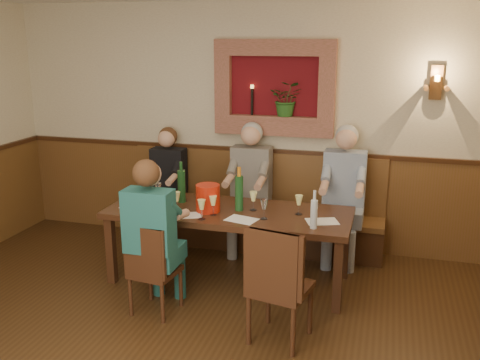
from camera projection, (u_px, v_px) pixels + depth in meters
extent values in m
cube|color=#C2B292|center=(257.00, 126.00, 6.17)|extent=(6.00, 0.04, 2.80)
cube|color=brown|center=(256.00, 197.00, 6.38)|extent=(6.00, 0.04, 1.10)
cube|color=#381E0F|center=(257.00, 150.00, 6.23)|extent=(6.02, 0.06, 0.05)
cube|color=#5D0D13|center=(275.00, 88.00, 5.99)|extent=(1.00, 0.02, 0.70)
cube|color=#A35E53|center=(274.00, 47.00, 5.84)|extent=(1.36, 0.12, 0.18)
cube|color=#A35E53|center=(273.00, 127.00, 6.06)|extent=(1.36, 0.12, 0.18)
cube|color=#A35E53|center=(223.00, 87.00, 6.10)|extent=(0.18, 0.12, 0.70)
cube|color=#A35E53|center=(327.00, 89.00, 5.80)|extent=(0.18, 0.12, 0.70)
cube|color=#A35E53|center=(273.00, 118.00, 6.03)|extent=(1.00, 0.14, 0.04)
imported|color=#25571D|center=(287.00, 99.00, 5.94)|extent=(0.35, 0.30, 0.39)
cylinder|color=black|center=(252.00, 102.00, 6.06)|extent=(0.03, 0.03, 0.30)
cylinder|color=#FFBF59|center=(252.00, 87.00, 6.01)|extent=(0.04, 0.04, 0.04)
cube|color=brown|center=(436.00, 82.00, 5.49)|extent=(0.12, 0.08, 0.35)
cylinder|color=brown|center=(426.00, 88.00, 5.46)|extent=(0.05, 0.18, 0.05)
cylinder|color=brown|center=(446.00, 88.00, 5.41)|extent=(0.05, 0.18, 0.05)
cylinder|color=#FFBF59|center=(437.00, 78.00, 5.35)|extent=(0.06, 0.06, 0.06)
cube|color=#391E11|center=(229.00, 213.00, 5.28)|extent=(2.40, 0.90, 0.06)
cube|color=#391E11|center=(111.00, 250.00, 5.33)|extent=(0.08, 0.08, 0.69)
cube|color=#391E11|center=(338.00, 276.00, 4.74)|extent=(0.08, 0.08, 0.69)
cube|color=#391E11|center=(144.00, 226.00, 6.01)|extent=(0.08, 0.08, 0.69)
cube|color=#391E11|center=(345.00, 246.00, 5.43)|extent=(0.08, 0.08, 0.69)
cube|color=#381E0F|center=(252.00, 231.00, 6.26)|extent=(3.00, 0.40, 0.40)
cube|color=brown|center=(252.00, 213.00, 6.20)|extent=(3.00, 0.45, 0.06)
cube|color=brown|center=(256.00, 179.00, 6.29)|extent=(3.00, 0.06, 0.66)
cube|color=#391E11|center=(156.00, 292.00, 4.80)|extent=(0.40, 0.40, 0.36)
cube|color=#391E11|center=(155.00, 272.00, 4.75)|extent=(0.42, 0.42, 0.05)
cube|color=#391E11|center=(143.00, 252.00, 4.53)|extent=(0.38, 0.08, 0.45)
cube|color=#391E11|center=(280.00, 315.00, 4.35)|extent=(0.50, 0.50, 0.42)
cube|color=#391E11|center=(280.00, 288.00, 4.29)|extent=(0.52, 0.52, 0.05)
cube|color=#391E11|center=(271.00, 264.00, 4.04)|extent=(0.44, 0.13, 0.53)
cube|color=black|center=(165.00, 225.00, 6.39)|extent=(0.40, 0.42, 0.45)
cube|color=black|center=(169.00, 170.00, 6.38)|extent=(0.40, 0.21, 0.52)
sphere|color=#D8A384|center=(166.00, 139.00, 6.24)|extent=(0.20, 0.20, 0.20)
sphere|color=#4C2D19|center=(168.00, 136.00, 6.28)|extent=(0.22, 0.22, 0.22)
cube|color=#4F4B48|center=(247.00, 234.00, 6.11)|extent=(0.45, 0.47, 0.45)
cube|color=#4F4B48|center=(252.00, 172.00, 6.10)|extent=(0.45, 0.23, 0.58)
sphere|color=#D8A384|center=(251.00, 135.00, 5.95)|extent=(0.22, 0.22, 0.22)
sphere|color=#B2B2B2|center=(252.00, 133.00, 5.99)|extent=(0.24, 0.24, 0.24)
cube|color=navy|center=(340.00, 243.00, 5.83)|extent=(0.45, 0.47, 0.45)
cube|color=navy|center=(345.00, 178.00, 5.82)|extent=(0.45, 0.24, 0.59)
sphere|color=#D8A384|center=(346.00, 139.00, 5.67)|extent=(0.23, 0.23, 0.23)
sphere|color=#B2B2B2|center=(347.00, 136.00, 5.72)|extent=(0.25, 0.25, 0.25)
cube|color=navy|center=(160.00, 283.00, 4.88)|extent=(0.42, 0.44, 0.45)
cube|color=navy|center=(149.00, 221.00, 4.55)|extent=(0.42, 0.22, 0.55)
sphere|color=#D8A384|center=(149.00, 174.00, 4.48)|extent=(0.21, 0.21, 0.21)
sphere|color=#4C2D19|center=(146.00, 173.00, 4.43)|extent=(0.23, 0.23, 0.23)
cylinder|color=red|center=(208.00, 198.00, 5.20)|extent=(0.27, 0.27, 0.27)
cylinder|color=#19471E|center=(239.00, 193.00, 5.22)|extent=(0.09, 0.09, 0.35)
cylinder|color=orange|center=(239.00, 172.00, 5.16)|extent=(0.04, 0.04, 0.09)
cylinder|color=#19471E|center=(182.00, 186.00, 5.49)|extent=(0.09, 0.09, 0.34)
cylinder|color=#19471E|center=(181.00, 166.00, 5.43)|extent=(0.04, 0.04, 0.09)
cylinder|color=silver|center=(314.00, 214.00, 4.74)|extent=(0.07, 0.07, 0.26)
cylinder|color=silver|center=(315.00, 195.00, 4.69)|extent=(0.03, 0.03, 0.09)
cube|color=white|center=(139.00, 206.00, 5.38)|extent=(0.34, 0.26, 0.00)
cube|color=white|center=(242.00, 220.00, 4.99)|extent=(0.32, 0.26, 0.00)
cube|color=white|center=(322.00, 221.00, 4.94)|extent=(0.34, 0.29, 0.00)
cube|color=white|center=(187.00, 215.00, 5.10)|extent=(0.32, 0.28, 0.00)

